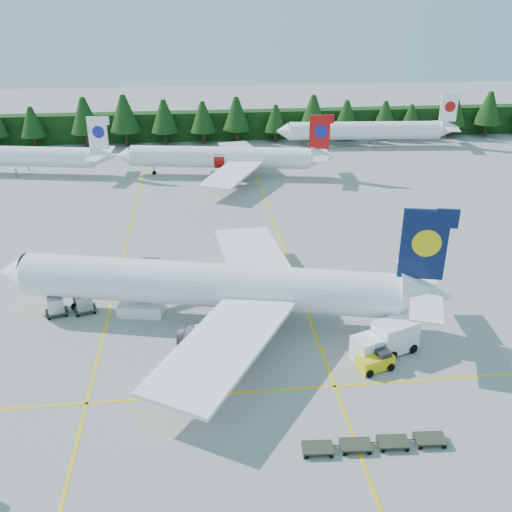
{
  "coord_description": "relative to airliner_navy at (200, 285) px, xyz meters",
  "views": [
    {
      "loc": [
        -4.53,
        -43.11,
        29.56
      ],
      "look_at": [
        1.47,
        12.58,
        3.5
      ],
      "focal_mm": 40.0,
      "sensor_mm": 36.0,
      "label": 1
    }
  ],
  "objects": [
    {
      "name": "airliner_far_left",
      "position": [
        -33.35,
        53.68,
        -0.52
      ],
      "size": [
        35.22,
        9.55,
        10.33
      ],
      "rotation": [
        0.0,
        0.0,
        -0.19
      ],
      "color": "white",
      "rests_on": "ground"
    },
    {
      "name": "service_truck",
      "position": [
        16.18,
        -7.86,
        -2.3
      ],
      "size": [
        6.53,
        4.31,
        2.96
      ],
      "rotation": [
        0.0,
        0.0,
        0.37
      ],
      "color": "white",
      "rests_on": "ground"
    },
    {
      "name": "dolly_train",
      "position": [
        11.93,
        -19.1,
        -3.35
      ],
      "size": [
        10.49,
        1.52,
        0.13
      ],
      "rotation": [
        0.0,
        0.0,
        -0.06
      ],
      "color": "#2E3426",
      "rests_on": "ground"
    },
    {
      "name": "taxi_stripe_a",
      "position": [
        -9.27,
        13.99,
        -3.76
      ],
      "size": [
        0.25,
        120.0,
        0.01
      ],
      "primitive_type": "cube",
      "color": "yellow",
      "rests_on": "ground"
    },
    {
      "name": "crew_a",
      "position": [
        3.13,
        -8.85,
        -2.87
      ],
      "size": [
        0.73,
        0.55,
        1.8
      ],
      "primitive_type": "imported",
      "rotation": [
        0.0,
        0.0,
        -0.2
      ],
      "color": "orange",
      "rests_on": "ground"
    },
    {
      "name": "ground",
      "position": [
        4.73,
        -6.01,
        -3.76
      ],
      "size": [
        320.0,
        320.0,
        0.0
      ],
      "primitive_type": "plane",
      "color": "#969691",
      "rests_on": "ground"
    },
    {
      "name": "airliner_far_right",
      "position": [
        34.27,
        66.06,
        -0.37
      ],
      "size": [
        37.18,
        6.1,
        10.81
      ],
      "rotation": [
        0.0,
        0.0,
        -0.07
      ],
      "color": "white",
      "rests_on": "ground"
    },
    {
      "name": "crew_c",
      "position": [
        1.92,
        -9.07,
        -2.79
      ],
      "size": [
        0.77,
        0.93,
        1.94
      ],
      "primitive_type": "imported",
      "rotation": [
        0.0,
        0.0,
        1.25
      ],
      "color": "#FA3F05",
      "rests_on": "ground"
    },
    {
      "name": "baggage_tug",
      "position": [
        14.77,
        -9.94,
        -2.96
      ],
      "size": [
        3.4,
        2.51,
        1.63
      ],
      "rotation": [
        0.0,
        0.0,
        0.32
      ],
      "color": "yellow",
      "rests_on": "ground"
    },
    {
      "name": "airliner_red",
      "position": [
        3.85,
        48.36,
        -0.53
      ],
      "size": [
        36.82,
        30.06,
        10.77
      ],
      "rotation": [
        0.0,
        0.0,
        -0.17
      ],
      "color": "white",
      "rests_on": "ground"
    },
    {
      "name": "uld_pair",
      "position": [
        -13.02,
        2.32,
        -2.66
      ],
      "size": [
        5.24,
        2.45,
        1.64
      ],
      "rotation": [
        0.0,
        0.0,
        0.28
      ],
      "color": "#2E3426",
      "rests_on": "ground"
    },
    {
      "name": "treeline_hedge",
      "position": [
        4.73,
        75.99,
        -0.76
      ],
      "size": [
        220.0,
        4.0,
        6.0
      ],
      "primitive_type": "cube",
      "color": "black",
      "rests_on": "ground"
    },
    {
      "name": "taxi_stripe_b",
      "position": [
        10.73,
        13.99,
        -3.76
      ],
      "size": [
        0.25,
        120.0,
        0.01
      ],
      "primitive_type": "cube",
      "color": "yellow",
      "rests_on": "ground"
    },
    {
      "name": "airliner_navy",
      "position": [
        0.0,
        0.0,
        0.0
      ],
      "size": [
        42.35,
        34.44,
        12.52
      ],
      "rotation": [
        0.0,
        0.0,
        -0.24
      ],
      "color": "white",
      "rests_on": "ground"
    },
    {
      "name": "airstairs",
      "position": [
        -5.86,
        1.92,
        -2.88
      ],
      "size": [
        4.89,
        6.63,
        4.06
      ],
      "rotation": [
        0.0,
        0.0,
        -0.2
      ],
      "color": "white",
      "rests_on": "ground"
    },
    {
      "name": "taxi_stripe_cross",
      "position": [
        4.73,
        -12.01,
        -3.76
      ],
      "size": [
        80.0,
        0.25,
        0.01
      ],
      "primitive_type": "cube",
      "color": "yellow",
      "rests_on": "ground"
    },
    {
      "name": "crew_b",
      "position": [
        -0.48,
        -5.31,
        -2.83
      ],
      "size": [
        1.07,
        0.93,
        1.86
      ],
      "primitive_type": "imported",
      "rotation": [
        0.0,
        0.0,
        3.43
      ],
      "color": "orange",
      "rests_on": "ground"
    }
  ]
}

